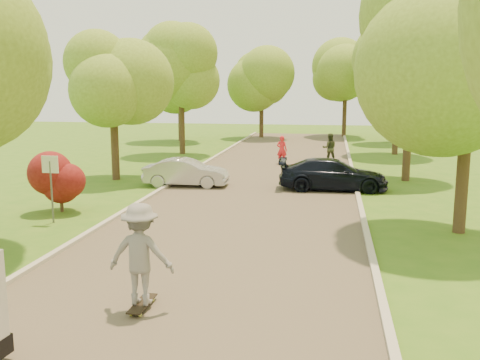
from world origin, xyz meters
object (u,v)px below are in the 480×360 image
Objects in this scene: skateboarder at (141,254)px; longboard at (142,304)px; dark_sedan at (333,174)px; person_striped at (282,150)px; street_sign at (51,175)px; person_olive at (329,148)px; silver_sedan at (186,172)px.

longboard is at bearing -63.45° from skateboarder.
person_striped reaches higher than dark_sedan.
person_striped is at bearing -92.38° from longboard.
person_olive is (8.65, 15.43, -0.72)m from street_sign.
silver_sedan is at bearing 89.23° from dark_sedan.
person_striped reaches higher than silver_sedan.
skateboarder is (2.67, -12.91, 0.53)m from silver_sedan.
dark_sedan reaches higher than silver_sedan.
street_sign is 1.08× the size of skateboarder.
silver_sedan is at bearing 46.41° from person_olive.
dark_sedan is at bearing -105.68° from longboard.
longboard is 20.44m from person_striped.
person_olive is (3.48, 21.41, 0.73)m from longboard.
dark_sedan is at bearing -90.57° from silver_sedan.
longboard is at bearing 73.05° from person_olive.
longboard is at bearing -170.96° from silver_sedan.
silver_sedan is 1.84× the size of skateboarder.
skateboarder reaches higher than person_striped.
dark_sedan is 7.81m from person_striped.
longboard is 0.51× the size of skateboarder.
dark_sedan is 4.43× the size of longboard.
silver_sedan is at bearing -78.34° from longboard.
skateboarder is 21.69m from person_olive.
silver_sedan is (2.50, 6.93, -0.96)m from street_sign.
longboard is at bearing 161.50° from dark_sedan.
street_sign is 0.48× the size of dark_sedan.
skateboarder is 1.25× the size of person_striped.
person_striped is 0.95× the size of person_olive.
person_olive reaches higher than longboard.
street_sign is 7.91m from skateboarder.
person_olive is (-0.20, 8.27, 0.18)m from dark_sedan.
person_olive is at bearing -99.26° from skateboarder.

